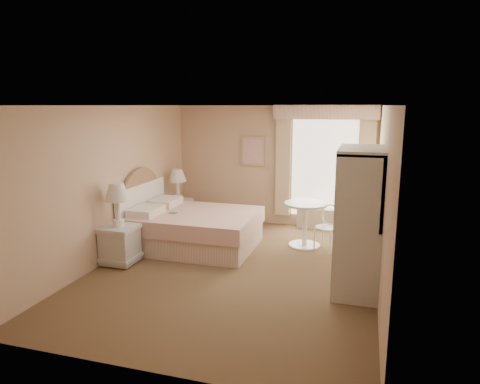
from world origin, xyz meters
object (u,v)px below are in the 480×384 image
(bed, at_px, (189,227))
(nightstand_near, at_px, (119,234))
(round_table, at_px, (305,217))
(cafe_chair, at_px, (328,224))
(nightstand_far, at_px, (178,205))
(armoire, at_px, (358,231))

(bed, relative_size, nightstand_near, 1.66)
(round_table, distance_m, cafe_chair, 0.43)
(nightstand_far, distance_m, cafe_chair, 3.19)
(bed, bearing_deg, nightstand_near, -123.11)
(nightstand_far, height_order, cafe_chair, nightstand_far)
(bed, distance_m, nightstand_near, 1.33)
(bed, relative_size, nightstand_far, 1.79)
(nightstand_far, xyz_separation_m, cafe_chair, (3.13, -0.60, 0.01))
(cafe_chair, bearing_deg, armoire, -48.55)
(armoire, bearing_deg, round_table, 120.64)
(bed, distance_m, armoire, 3.12)
(bed, distance_m, nightstand_far, 1.34)
(armoire, bearing_deg, nightstand_far, 149.98)
(nightstand_near, height_order, armoire, armoire)
(nightstand_near, xyz_separation_m, round_table, (2.71, 1.71, 0.05))
(bed, xyz_separation_m, round_table, (1.99, 0.60, 0.17))
(nightstand_far, height_order, armoire, armoire)
(nightstand_near, distance_m, nightstand_far, 2.24)
(nightstand_far, relative_size, round_table, 1.50)
(bed, xyz_separation_m, nightstand_near, (-0.72, -1.11, 0.13))
(bed, height_order, armoire, armoire)
(nightstand_far, relative_size, cafe_chair, 1.49)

